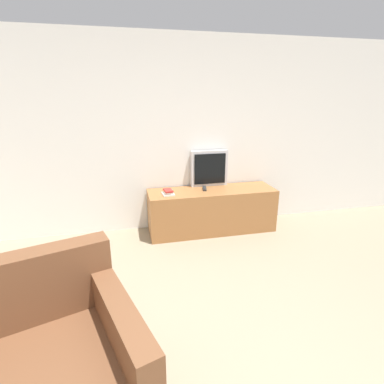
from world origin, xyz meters
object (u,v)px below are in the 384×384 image
television (209,168)px  remote_on_stand (205,188)px  tv_stand (212,210)px  book_stack (168,192)px

television → remote_on_stand: (-0.11, -0.17, -0.24)m
tv_stand → book_stack: bearing=-174.5°
tv_stand → remote_on_stand: 0.33m
book_stack → remote_on_stand: bearing=12.0°
remote_on_stand → book_stack: bearing=-168.0°
tv_stand → television: size_ratio=3.32×
book_stack → remote_on_stand: 0.53m
tv_stand → remote_on_stand: (-0.09, 0.05, 0.31)m
remote_on_stand → television: bearing=56.5°
tv_stand → television: bearing=85.6°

